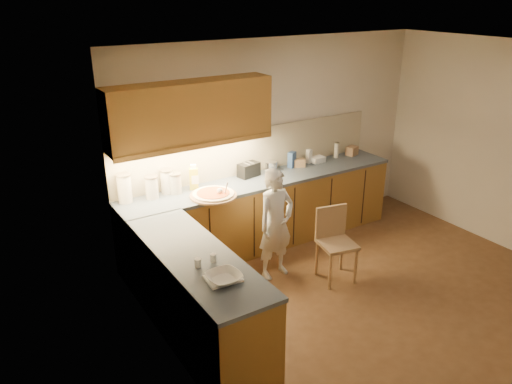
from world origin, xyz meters
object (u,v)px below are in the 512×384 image
at_px(child, 276,224).
at_px(oil_jug, 194,178).
at_px(pizza_on_board, 214,195).
at_px(wooden_chair, 335,238).
at_px(toaster, 249,170).

xyz_separation_m(child, oil_jug, (-0.60, 0.86, 0.40)).
bearing_deg(oil_jug, pizza_on_board, -74.80).
height_order(wooden_chair, oil_jug, oil_jug).
distance_m(wooden_chair, oil_jug, 1.79).
bearing_deg(oil_jug, child, -55.22).
distance_m(oil_jug, toaster, 0.78).
bearing_deg(wooden_chair, pizza_on_board, 150.26).
xyz_separation_m(pizza_on_board, wooden_chair, (1.06, -0.93, -0.45)).
height_order(child, oil_jug, child).
xyz_separation_m(pizza_on_board, oil_jug, (-0.09, 0.33, 0.12)).
distance_m(child, toaster, 0.97).
height_order(pizza_on_board, child, child).
bearing_deg(child, toaster, 72.45).
bearing_deg(child, oil_jug, 118.85).
xyz_separation_m(pizza_on_board, toaster, (0.69, 0.35, 0.06)).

